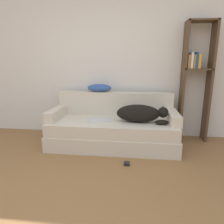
# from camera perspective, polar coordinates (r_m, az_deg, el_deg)

# --- Properties ---
(wall_back) EXTENTS (7.27, 0.06, 2.70)m
(wall_back) POSITION_cam_1_polar(r_m,az_deg,el_deg) (3.64, -2.25, 14.77)
(wall_back) COLOR silver
(wall_back) RESTS_ON ground_plane
(couch) EXTENTS (1.97, 0.86, 0.42)m
(couch) POSITION_cam_1_polar(r_m,az_deg,el_deg) (3.19, 0.20, -5.96)
(couch) COLOR beige
(couch) RESTS_ON ground_plane
(couch_backrest) EXTENTS (1.93, 0.15, 0.39)m
(couch_backrest) POSITION_cam_1_polar(r_m,az_deg,el_deg) (3.43, 0.90, 2.52)
(couch_backrest) COLOR beige
(couch_backrest) RESTS_ON couch
(couch_arm_left) EXTENTS (0.15, 0.67, 0.15)m
(couch_arm_left) POSITION_cam_1_polar(r_m,az_deg,el_deg) (3.33, -15.58, -0.40)
(couch_arm_left) COLOR beige
(couch_arm_left) RESTS_ON couch
(couch_arm_right) EXTENTS (0.15, 0.67, 0.15)m
(couch_arm_right) POSITION_cam_1_polar(r_m,az_deg,el_deg) (3.14, 16.98, -1.37)
(couch_arm_right) COLOR beige
(couch_arm_right) RESTS_ON couch
(dog) EXTENTS (0.76, 0.27, 0.27)m
(dog) POSITION_cam_1_polar(r_m,az_deg,el_deg) (3.00, 8.20, -0.43)
(dog) COLOR black
(dog) RESTS_ON couch
(laptop) EXTENTS (0.39, 0.31, 0.02)m
(laptop) POSITION_cam_1_polar(r_m,az_deg,el_deg) (3.11, -3.53, -2.23)
(laptop) COLOR silver
(laptop) RESTS_ON couch
(throw_pillow) EXTENTS (0.41, 0.19, 0.13)m
(throw_pillow) POSITION_cam_1_polar(r_m,az_deg,el_deg) (3.42, -3.65, 6.87)
(throw_pillow) COLOR #335199
(throw_pillow) RESTS_ON couch_backrest
(bookshelf) EXTENTS (0.46, 0.26, 1.93)m
(bookshelf) POSITION_cam_1_polar(r_m,az_deg,el_deg) (3.55, 22.82, 9.45)
(bookshelf) COLOR #4C3823
(bookshelf) RESTS_ON ground_plane
(power_adapter) EXTENTS (0.08, 0.08, 0.03)m
(power_adapter) POSITION_cam_1_polar(r_m,az_deg,el_deg) (2.68, 4.25, -14.49)
(power_adapter) COLOR black
(power_adapter) RESTS_ON ground_plane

